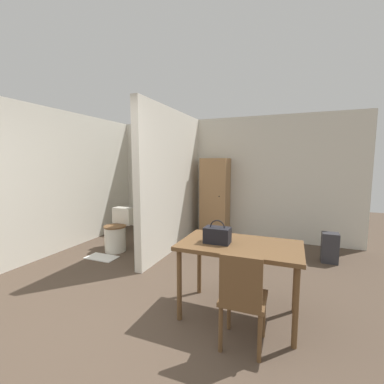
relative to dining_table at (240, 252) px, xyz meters
The scene contains 11 objects.
ground_plane 1.57m from the dining_table, 137.79° to the right, with size 16.00×16.00×0.00m, color #4C3D30.
wall_back 3.10m from the dining_table, 110.12° to the left, with size 5.60×0.12×2.50m.
wall_left 3.58m from the dining_table, 164.81° to the left, with size 0.12×4.75×2.50m.
partition_wall 2.33m from the dining_table, 133.30° to the left, with size 0.12×2.32×2.50m.
dining_table is the anchor object (origin of this frame).
wooden_chair 0.53m from the dining_table, 75.51° to the right, with size 0.38×0.38×0.86m.
toilet 2.74m from the dining_table, 154.22° to the left, with size 0.39×0.54×0.75m.
handbag 0.29m from the dining_table, 164.10° to the right, with size 0.26×0.16×0.24m.
wooden_cabinet 2.76m from the dining_table, 111.81° to the left, with size 0.54×0.46×1.67m.
bath_mat 2.65m from the dining_table, 162.74° to the left, with size 0.52×0.29×0.01m.
space_heater 2.27m from the dining_table, 61.69° to the left, with size 0.24×0.21×0.48m.
Camera 1 is at (1.53, -1.56, 1.59)m, focal length 24.00 mm.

